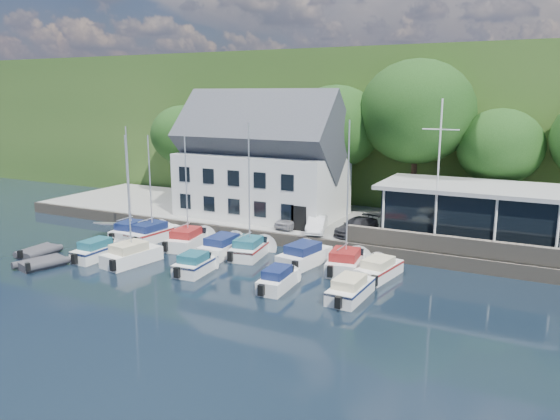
# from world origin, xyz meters

# --- Properties ---
(ground) EXTENTS (180.00, 180.00, 0.00)m
(ground) POSITION_xyz_m (0.00, 0.00, 0.00)
(ground) COLOR black
(ground) RESTS_ON ground
(quay) EXTENTS (60.00, 13.00, 1.00)m
(quay) POSITION_xyz_m (0.00, 17.50, 0.50)
(quay) COLOR gray
(quay) RESTS_ON ground
(quay_face) EXTENTS (60.00, 0.30, 1.00)m
(quay_face) POSITION_xyz_m (0.00, 11.00, 0.50)
(quay_face) COLOR #6E6658
(quay_face) RESTS_ON ground
(hillside) EXTENTS (160.00, 75.00, 16.00)m
(hillside) POSITION_xyz_m (0.00, 62.00, 8.00)
(hillside) COLOR #325620
(hillside) RESTS_ON ground
(field_patch) EXTENTS (50.00, 30.00, 0.30)m
(field_patch) POSITION_xyz_m (8.00, 70.00, 16.15)
(field_patch) COLOR #5D6733
(field_patch) RESTS_ON hillside
(harbor_building) EXTENTS (14.40, 8.20, 8.70)m
(harbor_building) POSITION_xyz_m (-7.00, 16.50, 5.35)
(harbor_building) COLOR silver
(harbor_building) RESTS_ON quay
(club_pavilion) EXTENTS (13.20, 7.20, 4.10)m
(club_pavilion) POSITION_xyz_m (11.00, 16.00, 3.05)
(club_pavilion) COLOR black
(club_pavilion) RESTS_ON quay
(seawall) EXTENTS (18.00, 0.50, 1.20)m
(seawall) POSITION_xyz_m (12.00, 11.40, 1.60)
(seawall) COLOR #6E6658
(seawall) RESTS_ON quay
(gangway) EXTENTS (1.20, 6.00, 1.40)m
(gangway) POSITION_xyz_m (-16.50, 9.00, 0.00)
(gangway) COLOR silver
(gangway) RESTS_ON ground
(car_silver) EXTENTS (1.83, 3.85, 1.27)m
(car_silver) POSITION_xyz_m (-2.51, 13.34, 1.64)
(car_silver) COLOR #BCBBC1
(car_silver) RESTS_ON quay
(car_white) EXTENTS (2.38, 4.11, 1.28)m
(car_white) POSITION_xyz_m (-0.05, 12.72, 1.64)
(car_white) COLOR white
(car_white) RESTS_ON quay
(car_dgrey) EXTENTS (2.84, 4.71, 1.28)m
(car_dgrey) POSITION_xyz_m (3.00, 13.39, 1.64)
(car_dgrey) COLOR #2A2A2F
(car_dgrey) RESTS_ON quay
(car_blue) EXTENTS (2.42, 3.86, 1.23)m
(car_blue) POSITION_xyz_m (6.36, 13.73, 1.62)
(car_blue) COLOR #2B5385
(car_blue) RESTS_ON quay
(flagpole) EXTENTS (2.49, 0.20, 10.36)m
(flagpole) POSITION_xyz_m (9.03, 12.70, 6.18)
(flagpole) COLOR silver
(flagpole) RESTS_ON quay
(tree_0) EXTENTS (6.93, 6.93, 9.47)m
(tree_0) POSITION_xyz_m (-19.71, 22.09, 5.74)
(tree_0) COLOR #163610
(tree_0) RESTS_ON quay
(tree_1) EXTENTS (7.37, 7.37, 10.07)m
(tree_1) POSITION_xyz_m (-12.22, 22.37, 6.03)
(tree_1) COLOR #163610
(tree_1) RESTS_ON quay
(tree_2) EXTENTS (8.40, 8.40, 11.48)m
(tree_2) POSITION_xyz_m (-1.99, 21.44, 6.74)
(tree_2) COLOR #163610
(tree_2) RESTS_ON quay
(tree_3) EXTENTS (9.98, 9.98, 13.64)m
(tree_3) POSITION_xyz_m (5.18, 22.15, 7.82)
(tree_3) COLOR #163610
(tree_3) RESTS_ON quay
(tree_4) EXTENTS (6.98, 6.98, 9.54)m
(tree_4) POSITION_xyz_m (12.06, 22.48, 5.77)
(tree_4) COLOR #163610
(tree_4) RESTS_ON quay
(boat_r1_0) EXTENTS (2.25, 5.65, 9.05)m
(boat_r1_0) POSITION_xyz_m (-14.29, 7.44, 4.53)
(boat_r1_0) COLOR white
(boat_r1_0) RESTS_ON ground
(boat_r1_1) EXTENTS (2.73, 6.84, 9.19)m
(boat_r1_1) POSITION_xyz_m (-12.36, 7.76, 4.60)
(boat_r1_1) COLOR white
(boat_r1_1) RESTS_ON ground
(boat_r1_2) EXTENTS (3.18, 6.40, 9.25)m
(boat_r1_2) POSITION_xyz_m (-8.63, 7.48, 4.63)
(boat_r1_2) COLOR white
(boat_r1_2) RESTS_ON ground
(boat_r1_3) EXTENTS (2.21, 6.58, 1.45)m
(boat_r1_3) POSITION_xyz_m (-5.17, 7.20, 0.73)
(boat_r1_3) COLOR white
(boat_r1_3) RESTS_ON ground
(boat_r1_4) EXTENTS (2.94, 5.97, 8.83)m
(boat_r1_4) POSITION_xyz_m (-3.10, 7.48, 4.41)
(boat_r1_4) COLOR white
(boat_r1_4) RESTS_ON ground
(boat_r1_5) EXTENTS (3.15, 6.61, 1.55)m
(boat_r1_5) POSITION_xyz_m (1.23, 7.59, 0.78)
(boat_r1_5) COLOR white
(boat_r1_5) RESTS_ON ground
(boat_r1_6) EXTENTS (2.95, 5.83, 9.40)m
(boat_r1_6) POSITION_xyz_m (4.35, 7.43, 4.70)
(boat_r1_6) COLOR white
(boat_r1_6) RESTS_ON ground
(boat_r1_7) EXTENTS (2.78, 5.95, 1.35)m
(boat_r1_7) POSITION_xyz_m (6.69, 7.26, 0.68)
(boat_r1_7) COLOR white
(boat_r1_7) RESTS_ON ground
(boat_r2_0) EXTENTS (1.71, 5.74, 1.45)m
(boat_r2_0) POSITION_xyz_m (-12.68, 2.12, 0.73)
(boat_r2_0) COLOR white
(boat_r2_0) RESTS_ON ground
(boat_r2_1) EXTENTS (3.03, 6.28, 9.45)m
(boat_r2_1) POSITION_xyz_m (-9.62, 2.26, 4.72)
(boat_r2_1) COLOR white
(boat_r2_1) RESTS_ON ground
(boat_r2_2) EXTENTS (2.26, 4.81, 1.39)m
(boat_r2_2) POSITION_xyz_m (-4.49, 2.62, 0.70)
(boat_r2_2) COLOR white
(boat_r2_2) RESTS_ON ground
(boat_r2_3) EXTENTS (1.87, 5.38, 1.36)m
(boat_r2_3) POSITION_xyz_m (1.78, 2.54, 0.68)
(boat_r2_3) COLOR white
(boat_r2_3) RESTS_ON ground
(boat_r2_4) EXTENTS (2.02, 5.72, 1.36)m
(boat_r2_4) POSITION_xyz_m (6.29, 2.91, 0.68)
(boat_r2_4) COLOR white
(boat_r2_4) RESTS_ON ground
(dinghy_0) EXTENTS (2.02, 3.27, 0.75)m
(dinghy_0) POSITION_xyz_m (-17.17, 0.69, 0.38)
(dinghy_0) COLOR #353439
(dinghy_0) RESTS_ON ground
(dinghy_1) EXTENTS (2.82, 3.71, 0.77)m
(dinghy_1) POSITION_xyz_m (-14.61, -1.15, 0.38)
(dinghy_1) COLOR #353439
(dinghy_1) RESTS_ON ground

